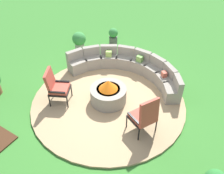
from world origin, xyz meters
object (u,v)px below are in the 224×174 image
potted_plant_2 (79,41)px  lounge_chair_front_left (56,86)px  lounge_chair_front_right (145,115)px  fire_pit (108,93)px  potted_plant_1 (113,36)px  curved_stone_bench (128,67)px

potted_plant_2 → lounge_chair_front_left: bearing=-63.8°
lounge_chair_front_left → lounge_chair_front_right: bearing=69.0°
lounge_chair_front_left → lounge_chair_front_right: lounge_chair_front_right is taller
lounge_chair_front_left → potted_plant_2: (-1.35, 2.74, -0.19)m
fire_pit → potted_plant_2: (-2.60, 1.95, 0.07)m
fire_pit → lounge_chair_front_right: size_ratio=0.93×
lounge_chair_front_right → potted_plant_1: bearing=66.6°
lounge_chair_front_left → potted_plant_1: lounge_chair_front_left is taller
fire_pit → lounge_chair_front_right: lounge_chair_front_right is taller
fire_pit → potted_plant_2: bearing=143.2°
lounge_chair_front_right → curved_stone_bench: bearing=63.7°
curved_stone_bench → potted_plant_2: size_ratio=5.14×
curved_stone_bench → lounge_chair_front_left: (-1.09, -2.26, 0.26)m
fire_pit → lounge_chair_front_right: (1.40, -0.50, 0.28)m
potted_plant_2 → lounge_chair_front_right: bearing=-31.4°
lounge_chair_front_left → potted_plant_2: size_ratio=1.42×
curved_stone_bench → potted_plant_1: size_ratio=5.87×
curved_stone_bench → lounge_chair_front_left: size_ratio=3.61×
curved_stone_bench → lounge_chair_front_left: lounge_chair_front_left is taller
fire_pit → lounge_chair_front_left: size_ratio=0.98×
lounge_chair_front_left → curved_stone_bench: bearing=127.1°
potted_plant_1 → lounge_chair_front_right: bearing=-48.5°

